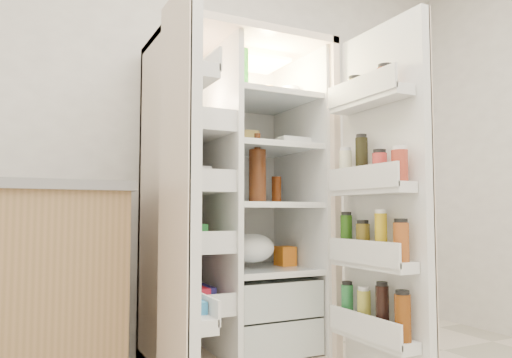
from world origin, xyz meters
name	(u,v)px	position (x,y,z in m)	size (l,w,h in m)	color
wall_back	(201,131)	(0.00, 2.00, 1.35)	(4.00, 0.02, 2.70)	white
refrigerator	(235,229)	(0.08, 1.65, 0.74)	(0.92, 0.70, 1.80)	beige
freezer_door	(180,200)	(-0.44, 1.05, 0.89)	(0.15, 0.40, 1.72)	silver
fridge_door	(382,205)	(0.54, 0.96, 0.87)	(0.17, 0.58, 1.72)	silver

